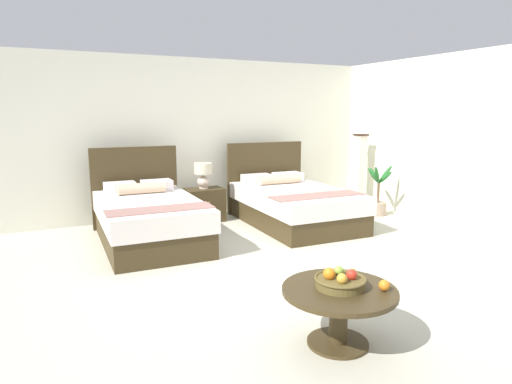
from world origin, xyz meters
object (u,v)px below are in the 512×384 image
nightstand (204,205)px  coffee_table (339,303)px  table_lamp (203,173)px  loose_apple (353,273)px  bed_near_corner (293,204)px  fruit_bowl (340,281)px  potted_palm (378,200)px  loose_orange (384,285)px  floor_lamp_corner (360,171)px  bed_near_window (149,218)px

nightstand → coffee_table: (-0.44, -4.03, 0.06)m
table_lamp → loose_apple: (-0.22, -3.92, -0.28)m
bed_near_corner → fruit_bowl: bearing=-116.0°
fruit_bowl → potted_palm: size_ratio=0.44×
nightstand → potted_palm: bearing=-18.4°
nightstand → loose_apple: bearing=-93.3°
table_lamp → loose_orange: bearing=-92.4°
loose_apple → loose_orange: bearing=-81.9°
potted_palm → coffee_table: bearing=-135.3°
coffee_table → loose_apple: bearing=29.7°
coffee_table → loose_apple: 0.29m
nightstand → coffee_table: bearing=-96.2°
nightstand → floor_lamp_corner: floor_lamp_corner is taller
nightstand → loose_orange: bearing=-92.4°
floor_lamp_corner → potted_palm: 0.83m
fruit_bowl → table_lamp: bearing=84.0°
bed_near_window → potted_palm: bed_near_window is taller
coffee_table → loose_orange: loose_orange is taller
coffee_table → fruit_bowl: size_ratio=2.22×
coffee_table → potted_palm: size_ratio=0.98×
bed_near_corner → floor_lamp_corner: floor_lamp_corner is taller
bed_near_window → nightstand: bearing=36.0°
nightstand → loose_apple: size_ratio=7.70×
table_lamp → coffee_table: (-0.44, -4.05, -0.44)m
bed_near_corner → loose_apple: bed_near_corner is taller
bed_near_corner → fruit_bowl: 3.62m
bed_near_corner → loose_orange: size_ratio=27.28×
bed_near_window → table_lamp: bed_near_window is taller
floor_lamp_corner → fruit_bowl: bearing=-131.1°
bed_near_corner → loose_apple: (-1.38, -3.14, 0.17)m
bed_near_window → loose_apple: (0.83, -3.14, 0.15)m
bed_near_window → loose_apple: 3.25m
bed_near_window → table_lamp: (1.05, 0.78, 0.43)m
fruit_bowl → loose_apple: 0.23m
loose_apple → fruit_bowl: bearing=-151.7°
table_lamp → loose_orange: (-0.18, -4.22, -0.28)m
table_lamp → loose_orange: 4.24m
table_lamp → bed_near_window: bearing=-143.3°
fruit_bowl → floor_lamp_corner: (3.33, 3.82, 0.16)m
bed_near_corner → nightstand: bearing=146.8°
bed_near_window → coffee_table: bed_near_window is taller
bed_near_corner → floor_lamp_corner: (1.74, 0.57, 0.34)m
bed_near_window → fruit_bowl: 3.31m
fruit_bowl → floor_lamp_corner: 5.07m
loose_apple → nightstand: bearing=86.7°
floor_lamp_corner → coffee_table: bearing=-131.1°
bed_near_window → table_lamp: bearing=36.7°
nightstand → fruit_bowl: fruit_bowl is taller
table_lamp → fruit_bowl: bearing=-96.0°
bed_near_window → fruit_bowl: size_ratio=5.53×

